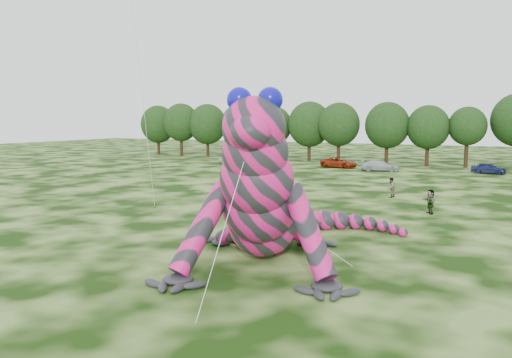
{
  "coord_description": "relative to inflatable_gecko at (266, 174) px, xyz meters",
  "views": [
    {
      "loc": [
        5.48,
        -19.72,
        6.96
      ],
      "look_at": [
        -5.29,
        2.18,
        4.0
      ],
      "focal_mm": 35.0,
      "sensor_mm": 36.0,
      "label": 1
    }
  ],
  "objects": [
    {
      "name": "car_4",
      "position": [
        9.48,
        46.55,
        -3.46
      ],
      "size": [
        4.37,
        2.45,
        1.41
      ],
      "primitive_type": "imported",
      "rotation": [
        0.0,
        0.0,
        1.37
      ],
      "color": "navy",
      "rests_on": "ground"
    },
    {
      "name": "tree_9",
      "position": [
        6.31,
        54.17,
        0.18
      ],
      "size": [
        5.27,
        4.74,
        8.68
      ],
      "primitive_type": null,
      "color": "black",
      "rests_on": "ground"
    },
    {
      "name": "tree_3",
      "position": [
        -30.48,
        53.89,
        0.56
      ],
      "size": [
        5.81,
        5.23,
        9.44
      ],
      "primitive_type": null,
      "color": "black",
      "rests_on": "ground"
    },
    {
      "name": "tree_4",
      "position": [
        -24.4,
        55.54,
        0.37
      ],
      "size": [
        6.22,
        5.6,
        9.06
      ],
      "primitive_type": null,
      "color": "black",
      "rests_on": "ground"
    },
    {
      "name": "inflatable_gecko",
      "position": [
        0.0,
        0.0,
        0.0
      ],
      "size": [
        18.54,
        20.2,
        8.32
      ],
      "primitive_type": null,
      "rotation": [
        0.0,
        0.0,
        0.32
      ],
      "color": "#DB1976",
      "rests_on": "ground"
    },
    {
      "name": "car_2",
      "position": [
        -9.91,
        45.9,
        -3.43
      ],
      "size": [
        5.63,
        3.42,
        1.46
      ],
      "primitive_type": "imported",
      "rotation": [
        0.0,
        0.0,
        1.37
      ],
      "color": "maroon",
      "rests_on": "ground"
    },
    {
      "name": "tree_1",
      "position": [
        -43.11,
        54.88,
        0.75
      ],
      "size": [
        6.74,
        6.07,
        9.81
      ],
      "primitive_type": null,
      "color": "black",
      "rests_on": "ground"
    },
    {
      "name": "tree_7",
      "position": [
        -4.84,
        53.63,
        0.58
      ],
      "size": [
        6.68,
        6.01,
        9.48
      ],
      "primitive_type": null,
      "color": "black",
      "rests_on": "ground"
    },
    {
      "name": "tree_5",
      "position": [
        -17.88,
        55.26,
        0.74
      ],
      "size": [
        7.16,
        6.44,
        9.8
      ],
      "primitive_type": null,
      "color": "black",
      "rests_on": "ground"
    },
    {
      "name": "tree_2",
      "position": [
        -37.78,
        55.59,
        0.66
      ],
      "size": [
        7.04,
        6.34,
        9.64
      ],
      "primitive_type": null,
      "color": "black",
      "rests_on": "ground"
    },
    {
      "name": "ground",
      "position": [
        5.24,
        -3.18,
        -4.16
      ],
      "size": [
        240.0,
        240.0,
        0.0
      ],
      "primitive_type": "plane",
      "color": "#16330A",
      "rests_on": "ground"
    },
    {
      "name": "tree_0",
      "position": [
        -49.32,
        56.06,
        0.6
      ],
      "size": [
        6.91,
        6.22,
        9.51
      ],
      "primitive_type": null,
      "color": "black",
      "rests_on": "ground"
    },
    {
      "name": "spectator_5",
      "position": [
        6.27,
        15.16,
        -3.25
      ],
      "size": [
        1.38,
        1.7,
        1.82
      ],
      "primitive_type": "imported",
      "rotation": [
        0.0,
        0.0,
        5.3
      ],
      "color": "gray",
      "rests_on": "ground"
    },
    {
      "name": "car_0",
      "position": [
        -26.98,
        44.96,
        -3.52
      ],
      "size": [
        3.93,
        2.0,
        1.28
      ],
      "primitive_type": "imported",
      "rotation": [
        0.0,
        0.0,
        1.7
      ],
      "color": "silver",
      "rests_on": "ground"
    },
    {
      "name": "spectator_1",
      "position": [
        2.15,
        21.66,
        -3.27
      ],
      "size": [
        0.94,
        1.05,
        1.78
      ],
      "primitive_type": "imported",
      "rotation": [
        0.0,
        0.0,
        4.34
      ],
      "color": "gray",
      "rests_on": "ground"
    },
    {
      "name": "car_3",
      "position": [
        -3.64,
        43.88,
        -3.44
      ],
      "size": [
        5.21,
        2.77,
        1.44
      ],
      "primitive_type": "imported",
      "rotation": [
        0.0,
        0.0,
        1.73
      ],
      "color": "#AFB4B9",
      "rests_on": "ground"
    },
    {
      "name": "car_1",
      "position": [
        -20.53,
        46.41,
        -3.44
      ],
      "size": [
        4.52,
        2.12,
        1.43
      ],
      "primitive_type": "imported",
      "rotation": [
        0.0,
        0.0,
        1.71
      ],
      "color": "black",
      "rests_on": "ground"
    },
    {
      "name": "tree_6",
      "position": [
        -12.32,
        53.51,
        0.59
      ],
      "size": [
        6.52,
        5.86,
        9.49
      ],
      "primitive_type": null,
      "color": "black",
      "rests_on": "ground"
    },
    {
      "name": "tree_8",
      "position": [
        1.02,
        53.81,
        0.31
      ],
      "size": [
        6.14,
        5.53,
        8.94
      ],
      "primitive_type": null,
      "color": "black",
      "rests_on": "ground"
    }
  ]
}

